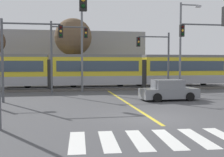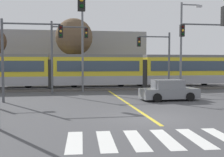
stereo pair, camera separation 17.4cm
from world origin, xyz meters
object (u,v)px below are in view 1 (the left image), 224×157
traffic_light_far_left (63,47)px  traffic_light_mid_right (213,46)px  light_rail_tram (97,70)px  traffic_light_near_left (28,29)px  traffic_light_mid_left (24,46)px  street_lamp_east (182,41)px  sedan_crossing (169,91)px  street_lamp_centre (84,35)px  bare_tree_west (73,37)px  traffic_light_far_right (157,53)px

traffic_light_far_left → traffic_light_mid_right: traffic_light_far_left is taller
light_rail_tram → traffic_light_near_left: 17.80m
traffic_light_mid_left → street_lamp_east: 15.06m
sedan_crossing → traffic_light_mid_left: traffic_light_mid_left is taller
street_lamp_east → traffic_light_mid_right: bearing=-89.0°
light_rail_tram → street_lamp_centre: size_ratio=2.92×
traffic_light_mid_right → street_lamp_centre: street_lamp_centre is taller
traffic_light_near_left → light_rail_tram: bearing=74.0°
light_rail_tram → sedan_crossing: size_ratio=6.52×
traffic_light_mid_left → bare_tree_west: bearing=72.9°
traffic_light_far_right → street_lamp_east: 2.79m
traffic_light_far_left → bare_tree_west: size_ratio=0.81×
sedan_crossing → street_lamp_centre: (-5.73, 6.93, 4.69)m
street_lamp_centre → street_lamp_east: 9.50m
sedan_crossing → traffic_light_far_left: (-7.64, 5.43, 3.45)m
traffic_light_mid_left → bare_tree_west: 13.14m
sedan_crossing → traffic_light_near_left: bearing=-140.4°
traffic_light_near_left → street_lamp_east: size_ratio=0.73×
light_rail_tram → traffic_light_mid_right: bearing=-47.9°
traffic_light_mid_left → street_lamp_centre: 7.80m
sedan_crossing → traffic_light_near_left: traffic_light_near_left is taller
traffic_light_mid_right → traffic_light_far_right: (-2.63, 5.37, -0.36)m
light_rail_tram → traffic_light_far_right: bearing=-33.0°
light_rail_tram → traffic_light_far_right: (5.38, -3.50, 1.67)m
traffic_light_mid_left → sedan_crossing: bearing=-4.5°
light_rail_tram → street_lamp_centre: bearing=-120.7°
traffic_light_far_left → street_lamp_centre: bearing=38.0°
sedan_crossing → traffic_light_mid_right: traffic_light_mid_right is taller
traffic_light_far_right → street_lamp_east: size_ratio=0.66×
traffic_light_far_left → bare_tree_west: bare_tree_west is taller
traffic_light_far_left → sedan_crossing: bearing=-35.4°
street_lamp_centre → traffic_light_mid_left: bearing=-127.0°
sedan_crossing → street_lamp_east: (3.72, 6.13, 4.15)m
light_rail_tram → traffic_light_far_right: 6.63m
traffic_light_mid_left → street_lamp_east: size_ratio=0.68×
traffic_light_mid_right → bare_tree_west: bare_tree_west is taller
traffic_light_mid_left → bare_tree_west: (3.82, 12.44, 1.78)m
traffic_light_mid_left → traffic_light_mid_right: 14.16m
traffic_light_near_left → street_lamp_centre: 14.85m
traffic_light_far_right → bare_tree_west: (-7.70, 7.25, 2.00)m
sedan_crossing → bare_tree_west: bare_tree_west is taller
traffic_light_near_left → street_lamp_centre: bearing=77.0°
light_rail_tram → traffic_light_mid_left: (-6.14, -8.69, 1.89)m
street_lamp_east → sedan_crossing: bearing=-121.3°
traffic_light_near_left → traffic_light_far_left: size_ratio=0.98×
traffic_light_near_left → traffic_light_mid_right: bearing=32.2°
traffic_light_far_left → traffic_light_far_right: (8.82, 0.57, -0.43)m
traffic_light_far_right → street_lamp_centre: size_ratio=0.59×
light_rail_tram → sedan_crossing: 10.47m
sedan_crossing → traffic_light_near_left: size_ratio=0.69×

